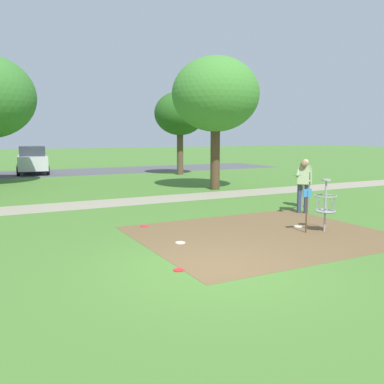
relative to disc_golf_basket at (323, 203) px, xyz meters
The scene contains 14 objects.
ground_plane 4.41m from the disc_golf_basket, 161.25° to the right, with size 160.00×160.00×0.00m, color #47752D.
dirt_tee_pad 1.86m from the disc_golf_basket, 164.38° to the left, with size 6.18×5.17×0.01m, color brown.
disc_golf_basket is the anchor object (origin of this frame).
player_foreground_watching 3.82m from the disc_golf_basket, 54.69° to the left, with size 0.49×0.45×1.71m.
player_throwing 2.69m from the disc_golf_basket, 59.02° to the left, with size 1.08×0.67×1.71m.
frisbee_near_basket 1.06m from the disc_golf_basket, 104.48° to the left, with size 0.24×0.24×0.02m, color white.
frisbee_by_tee 5.00m from the disc_golf_basket, 166.07° to the right, with size 0.20×0.20×0.02m, color red.
frisbee_mid_grass 4.89m from the disc_golf_basket, 145.66° to the left, with size 0.20×0.20×0.02m, color red.
frisbee_far_left 4.00m from the disc_golf_basket, behind, with size 0.23×0.23×0.02m, color white.
tree_near_left 17.29m from the disc_golf_basket, 76.89° to the left, with size 3.28×3.28×5.34m.
tree_mid_center 9.80m from the disc_golf_basket, 77.58° to the left, with size 4.02×4.02×6.12m.
parking_lot_strip 22.18m from the disc_golf_basket, 100.70° to the left, with size 36.00×6.00×0.01m, color #4C4C51.
parked_car_center_left 22.19m from the disc_golf_basket, 101.97° to the left, with size 2.29×4.36×1.84m.
gravel_path 8.37m from the disc_golf_basket, 119.59° to the left, with size 40.00×1.87×0.00m, color gray.
Camera 1 is at (-3.99, -6.68, 2.52)m, focal length 39.37 mm.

